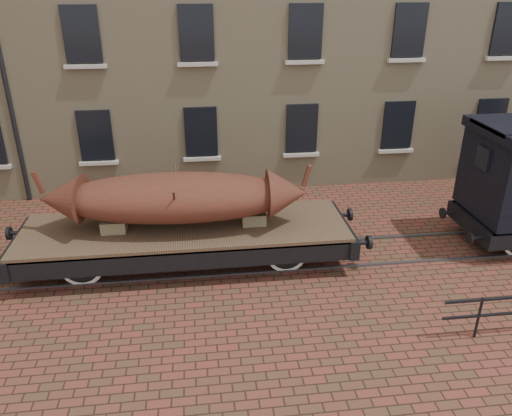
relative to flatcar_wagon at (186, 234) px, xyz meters
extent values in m
plane|color=#4C3321|center=(3.08, 0.00, -0.89)|extent=(90.00, 90.00, 0.00)
cube|color=black|center=(-2.92, 4.96, 1.31)|extent=(1.10, 0.12, 1.70)
cube|color=beige|center=(-2.92, 4.90, 0.36)|extent=(1.30, 0.18, 0.12)
cube|color=black|center=(0.58, 4.96, 1.31)|extent=(1.10, 0.12, 1.70)
cube|color=beige|center=(0.58, 4.90, 0.36)|extent=(1.30, 0.18, 0.12)
cube|color=black|center=(4.08, 4.96, 1.31)|extent=(1.10, 0.12, 1.70)
cube|color=beige|center=(4.08, 4.90, 0.36)|extent=(1.30, 0.18, 0.12)
cube|color=black|center=(7.58, 4.96, 1.31)|extent=(1.10, 0.12, 1.70)
cube|color=beige|center=(7.58, 4.90, 0.36)|extent=(1.30, 0.18, 0.12)
cube|color=black|center=(11.08, 4.96, 1.31)|extent=(1.10, 0.12, 1.70)
cube|color=beige|center=(11.08, 4.90, 0.36)|extent=(1.30, 0.18, 0.12)
cube|color=black|center=(-2.92, 4.96, 4.51)|extent=(1.10, 0.12, 1.70)
cube|color=beige|center=(-2.92, 4.90, 3.56)|extent=(1.30, 0.18, 0.12)
cube|color=black|center=(0.58, 4.96, 4.51)|extent=(1.10, 0.12, 1.70)
cube|color=beige|center=(0.58, 4.90, 3.56)|extent=(1.30, 0.18, 0.12)
cube|color=black|center=(4.08, 4.96, 4.51)|extent=(1.10, 0.12, 1.70)
cube|color=beige|center=(4.08, 4.90, 3.56)|extent=(1.30, 0.18, 0.12)
cube|color=black|center=(7.58, 4.96, 4.51)|extent=(1.10, 0.12, 1.70)
cube|color=beige|center=(7.58, 4.90, 3.56)|extent=(1.30, 0.18, 0.12)
cube|color=black|center=(11.08, 4.96, 4.51)|extent=(1.10, 0.12, 1.70)
cube|color=beige|center=(11.08, 4.90, 3.56)|extent=(1.30, 0.18, 0.12)
cube|color=#59595E|center=(3.08, -0.72, -0.86)|extent=(30.00, 0.08, 0.06)
cube|color=#59595E|center=(3.08, 0.72, -0.86)|extent=(30.00, 0.08, 0.06)
cylinder|color=black|center=(6.08, -3.80, -0.39)|extent=(0.06, 0.06, 1.00)
cube|color=brown|center=(0.00, 0.00, 0.16)|extent=(8.37, 2.45, 0.13)
cube|color=black|center=(0.00, -1.14, -0.11)|extent=(8.37, 0.18, 0.50)
cube|color=black|center=(0.00, 1.14, -0.11)|extent=(8.37, 0.18, 0.50)
cube|color=black|center=(-4.18, 0.00, -0.11)|extent=(0.25, 2.57, 0.50)
cylinder|color=black|center=(-4.50, 0.84, -0.11)|extent=(0.39, 0.11, 0.11)
cylinder|color=black|center=(-4.69, 0.84, -0.11)|extent=(0.09, 0.36, 0.36)
cube|color=black|center=(4.18, 0.00, -0.11)|extent=(0.25, 2.57, 0.50)
cylinder|color=black|center=(4.50, -0.84, -0.11)|extent=(0.39, 0.11, 0.11)
cylinder|color=black|center=(4.69, -0.84, -0.11)|extent=(0.09, 0.36, 0.36)
cylinder|color=black|center=(4.50, 0.84, -0.11)|extent=(0.39, 0.11, 0.11)
cylinder|color=black|center=(4.69, 0.84, -0.11)|extent=(0.09, 0.36, 0.36)
cylinder|color=black|center=(-2.57, 0.00, -0.35)|extent=(0.11, 2.12, 0.11)
cylinder|color=white|center=(-2.57, -0.72, -0.35)|extent=(1.07, 0.08, 1.07)
cylinder|color=black|center=(-2.57, -0.72, -0.35)|extent=(0.88, 0.11, 0.88)
cube|color=black|center=(-2.57, -0.85, -0.09)|extent=(1.00, 0.09, 0.11)
cylinder|color=white|center=(-2.57, 0.72, -0.35)|extent=(1.07, 0.08, 1.07)
cylinder|color=black|center=(-2.57, 0.72, -0.35)|extent=(0.88, 0.11, 0.88)
cube|color=black|center=(-2.57, 0.85, -0.09)|extent=(1.00, 0.09, 0.11)
cylinder|color=black|center=(2.57, 0.00, -0.35)|extent=(0.11, 2.12, 0.11)
cylinder|color=white|center=(2.57, -0.72, -0.35)|extent=(1.07, 0.08, 1.07)
cylinder|color=black|center=(2.57, -0.72, -0.35)|extent=(0.88, 0.11, 0.88)
cube|color=black|center=(2.57, -0.85, -0.09)|extent=(1.00, 0.09, 0.11)
cylinder|color=white|center=(2.57, 0.72, -0.35)|extent=(1.07, 0.08, 1.07)
cylinder|color=black|center=(2.57, 0.72, -0.35)|extent=(0.88, 0.11, 0.88)
cube|color=black|center=(2.57, 0.85, -0.09)|extent=(1.00, 0.09, 0.11)
cube|color=black|center=(0.00, 0.00, -0.28)|extent=(4.46, 0.07, 0.07)
cube|color=#857755|center=(-1.78, 0.00, 0.38)|extent=(0.61, 0.56, 0.31)
cube|color=#857755|center=(1.78, 0.00, 0.38)|extent=(0.61, 0.56, 0.31)
ellipsoid|color=maroon|center=(-0.18, 0.00, 1.05)|extent=(6.09, 2.20, 1.20)
cone|color=maroon|center=(-3.02, 0.16, 1.10)|extent=(1.10, 1.19, 1.14)
cube|color=maroon|center=(-3.48, 0.19, 1.55)|extent=(0.24, 0.14, 0.58)
cone|color=maroon|center=(2.65, -0.16, 1.10)|extent=(1.10, 1.19, 1.14)
cube|color=maroon|center=(3.12, -0.19, 1.55)|extent=(0.24, 0.14, 0.58)
cylinder|color=#483027|center=(-0.18, -0.49, 0.92)|extent=(0.05, 1.02, 1.43)
cylinder|color=#483027|center=(-0.18, 0.49, 0.92)|extent=(0.05, 1.02, 1.43)
cube|color=black|center=(7.93, 0.00, -0.21)|extent=(0.22, 2.35, 0.44)
cylinder|color=black|center=(7.49, -0.78, -0.21)|extent=(0.08, 0.31, 0.31)
cylinder|color=black|center=(7.49, 0.78, -0.21)|extent=(0.08, 0.31, 0.31)
cylinder|color=black|center=(9.00, 0.00, -0.42)|extent=(0.10, 1.86, 0.10)
cylinder|color=white|center=(9.00, 0.72, -0.42)|extent=(0.94, 0.07, 0.94)
cylinder|color=black|center=(9.00, 0.72, -0.42)|extent=(0.77, 0.10, 0.77)
cube|color=black|center=(7.91, 0.00, 1.75)|extent=(0.08, 0.59, 0.59)
camera|label=1|loc=(0.39, -11.67, 6.08)|focal=35.00mm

